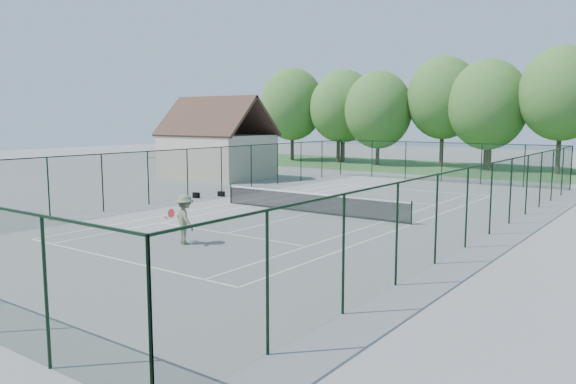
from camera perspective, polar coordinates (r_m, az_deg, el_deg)
name	(u,v)px	position (r m, az deg, el deg)	size (l,w,h in m)	color
ground	(311,213)	(28.82, 2.35, -2.15)	(140.00, 140.00, 0.00)	gray
grass_far	(489,170)	(56.10, 19.70, 2.11)	(80.00, 16.00, 0.01)	#3B6C33
court_lines	(311,213)	(28.82, 2.35, -2.14)	(11.05, 23.85, 0.01)	white
tennis_net	(311,202)	(28.73, 2.36, -1.02)	(11.08, 0.08, 1.10)	black
fence_enclosure	(311,183)	(28.60, 2.37, 0.94)	(18.05, 36.05, 3.02)	#1A3721
utility_building	(217,140)	(46.31, -7.25, 5.31)	(8.60, 6.27, 6.63)	beige
tree_line_far	(492,106)	(55.91, 19.97, 8.22)	(39.40, 6.40, 9.70)	#3E291E
sports_bag_a	(196,195)	(34.70, -9.32, -0.32)	(0.42, 0.25, 0.34)	black
sports_bag_b	(221,194)	(35.18, -6.80, -0.19)	(0.41, 0.25, 0.32)	black
tennis_player	(185,220)	(21.92, -10.42, -2.77)	(1.78, 1.12, 1.92)	#616849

